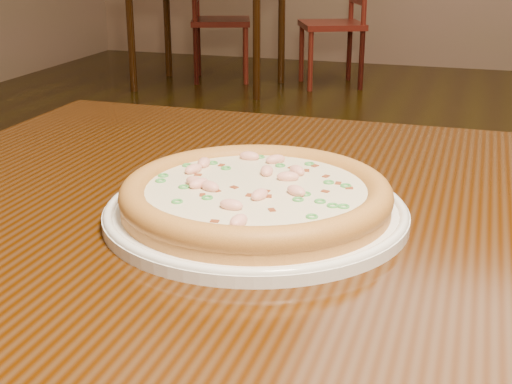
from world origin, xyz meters
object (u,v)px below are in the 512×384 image
(chair_b, at_px, (339,24))
(hero_table, at_px, (372,297))
(chair_a, at_px, (213,20))
(plate, at_px, (256,211))
(pizza, at_px, (256,195))

(chair_b, bearing_deg, hero_table, -78.37)
(hero_table, relative_size, chair_b, 1.26)
(hero_table, bearing_deg, chair_a, 113.03)
(hero_table, xyz_separation_m, chair_a, (-1.82, 4.29, -0.21))
(hero_table, relative_size, chair_a, 1.26)
(plate, distance_m, pizza, 0.02)
(hero_table, relative_size, plate, 3.77)
(chair_a, distance_m, chair_b, 0.93)
(pizza, distance_m, chair_b, 4.49)
(pizza, relative_size, chair_b, 0.30)
(pizza, bearing_deg, chair_a, 111.43)
(hero_table, xyz_separation_m, pizza, (-0.12, -0.05, 0.13))
(hero_table, relative_size, pizza, 4.23)
(hero_table, distance_m, chair_a, 4.66)
(plate, xyz_separation_m, chair_b, (-0.78, 4.41, -0.32))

